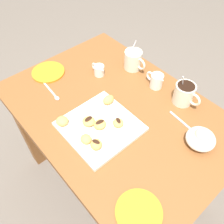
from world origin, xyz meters
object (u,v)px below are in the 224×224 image
at_px(beignet_4, 108,100).
at_px(saucer_orange_left, 139,212).
at_px(chocolate_sauce_pitcher, 99,70).
at_px(beignet_2, 96,144).
at_px(coffee_mug_cream_right, 184,93).
at_px(beignet_1, 86,139).
at_px(beignet_0, 118,123).
at_px(dining_table, 116,127).
at_px(coffee_mug_cream_left, 133,60).
at_px(beignet_5, 62,121).
at_px(beignet_6, 100,124).
at_px(ice_cream_bowl, 201,138).
at_px(saucer_orange_right, 48,72).
at_px(beignet_3, 89,121).
at_px(cream_pitcher_white, 156,80).
at_px(pastry_plate_square, 100,126).

bearing_deg(beignet_4, saucer_orange_left, -28.95).
xyz_separation_m(chocolate_sauce_pitcher, beignet_2, (0.34, -0.29, 0.00)).
xyz_separation_m(coffee_mug_cream_right, beignet_1, (-0.11, -0.47, -0.02)).
relative_size(saucer_orange_left, beignet_0, 3.35).
distance_m(dining_table, coffee_mug_cream_left, 0.36).
relative_size(beignet_5, beignet_6, 0.97).
xyz_separation_m(ice_cream_bowl, saucer_orange_right, (-0.77, -0.22, -0.03)).
relative_size(beignet_0, beignet_6, 0.87).
relative_size(saucer_orange_right, beignet_3, 3.05).
bearing_deg(beignet_2, coffee_mug_cream_right, 82.48).
xyz_separation_m(cream_pitcher_white, beignet_4, (-0.06, -0.25, -0.00)).
bearing_deg(beignet_4, beignet_3, -75.33).
distance_m(ice_cream_bowl, beignet_2, 0.41).
distance_m(chocolate_sauce_pitcher, beignet_6, 0.35).
relative_size(coffee_mug_cream_left, ice_cream_bowl, 1.29).
distance_m(saucer_orange_right, beignet_6, 0.46).
distance_m(coffee_mug_cream_right, beignet_5, 0.55).
height_order(saucer_orange_left, saucer_orange_right, same).
bearing_deg(beignet_0, beignet_2, -79.90).
xyz_separation_m(saucer_orange_right, beignet_3, (0.41, -0.05, 0.03)).
bearing_deg(saucer_orange_right, beignet_2, -10.85).
distance_m(beignet_4, beignet_6, 0.14).
bearing_deg(beignet_1, coffee_mug_cream_left, 114.73).
relative_size(ice_cream_bowl, beignet_2, 2.44).
height_order(saucer_orange_left, beignet_5, beignet_5).
height_order(pastry_plate_square, ice_cream_bowl, ice_cream_bowl).
xyz_separation_m(beignet_0, beignet_4, (-0.12, 0.05, 0.00)).
relative_size(dining_table, ice_cream_bowl, 9.00).
relative_size(pastry_plate_square, coffee_mug_cream_right, 1.91).
xyz_separation_m(coffee_mug_cream_left, beignet_1, (0.22, -0.47, -0.02)).
xyz_separation_m(dining_table, coffee_mug_cream_left, (-0.16, 0.26, 0.19)).
distance_m(coffee_mug_cream_right, saucer_orange_left, 0.55).
height_order(coffee_mug_cream_left, cream_pitcher_white, coffee_mug_cream_left).
bearing_deg(beignet_2, chocolate_sauce_pitcher, 139.47).
height_order(dining_table, ice_cream_bowl, ice_cream_bowl).
distance_m(ice_cream_bowl, beignet_6, 0.40).
distance_m(ice_cream_bowl, beignet_4, 0.42).
distance_m(coffee_mug_cream_left, beignet_6, 0.43).
height_order(beignet_0, beignet_6, beignet_6).
bearing_deg(coffee_mug_cream_right, beignet_2, -97.52).
xyz_separation_m(pastry_plate_square, beignet_0, (0.05, 0.06, 0.02)).
bearing_deg(pastry_plate_square, dining_table, 104.72).
xyz_separation_m(dining_table, ice_cream_bowl, (0.35, 0.13, 0.17)).
relative_size(chocolate_sauce_pitcher, beignet_2, 1.94).
bearing_deg(saucer_orange_right, beignet_0, 4.11).
relative_size(coffee_mug_cream_left, beignet_2, 3.14).
xyz_separation_m(chocolate_sauce_pitcher, beignet_4, (0.19, -0.10, 0.00)).
xyz_separation_m(coffee_mug_cream_left, beignet_5, (0.08, -0.49, -0.02)).
bearing_deg(cream_pitcher_white, ice_cream_bowl, -19.20).
bearing_deg(coffee_mug_cream_right, cream_pitcher_white, -173.85).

